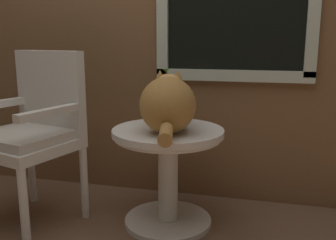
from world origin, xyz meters
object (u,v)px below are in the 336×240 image
object	(u,v)px
cat	(168,103)
wicker_side_table	(168,160)
pewter_vase_with_ivy	(175,108)
wicker_chair	(34,127)

from	to	relation	value
cat	wicker_side_table	bearing A→B (deg)	103.76
wicker_side_table	pewter_vase_with_ivy	size ratio (longest dim) A/B	1.94
pewter_vase_with_ivy	wicker_chair	bearing A→B (deg)	-159.64
cat	pewter_vase_with_ivy	world-z (taller)	pewter_vase_with_ivy
wicker_chair	cat	size ratio (longest dim) A/B	1.43
wicker_side_table	cat	world-z (taller)	cat
wicker_side_table	wicker_chair	bearing A→B (deg)	-170.86
wicker_chair	cat	xyz separation A→B (m)	(0.77, 0.07, 0.16)
pewter_vase_with_ivy	wicker_side_table	bearing A→B (deg)	-90.89
wicker_side_table	cat	bearing A→B (deg)	-76.24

